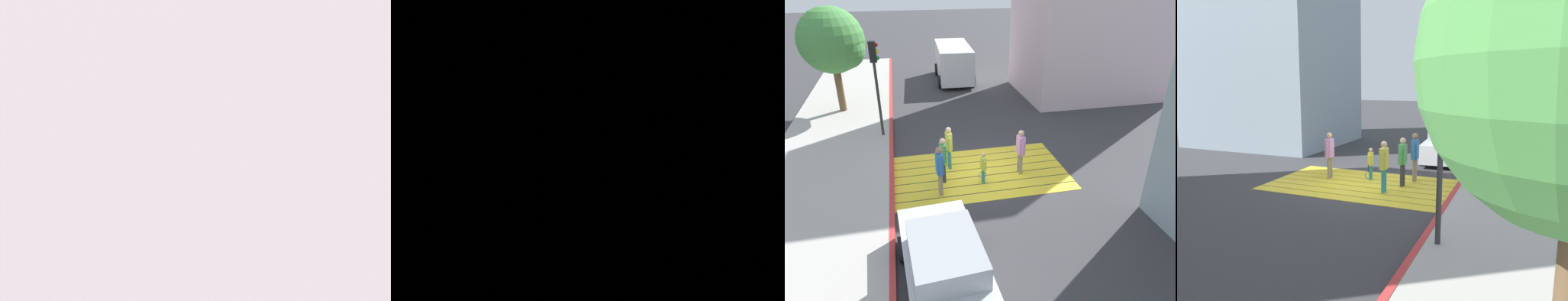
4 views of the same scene
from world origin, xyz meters
TOP-DOWN VIEW (x-y plane):
  - ground_plane at (0.00, 0.00)m, footprint 120.00×120.00m
  - crosswalk_stripes at (0.00, -0.00)m, footprint 6.40×3.80m
  - sidewalk_west at (-5.60, 0.00)m, footprint 4.80×40.00m
  - curb_painted at (-3.25, 0.00)m, footprint 0.16×40.00m
  - car_parked_near_curb at (-2.00, -5.28)m, footprint 2.18×4.40m
  - van_down_street at (0.99, 12.64)m, footprint 2.55×5.29m
  - traffic_light_corner at (-3.58, 4.10)m, footprint 0.39×0.28m
  - street_tree at (-5.60, 7.77)m, footprint 3.20×3.20m
  - pedestrian_adult_lead at (-1.61, -1.13)m, footprint 0.25×0.52m
  - pedestrian_adult_trailing at (-1.41, -0.34)m, footprint 0.22×0.50m
  - pedestrian_adult_side at (-1.07, 0.60)m, footprint 0.23×0.50m
  - pedestrian_teen_behind at (1.43, -0.35)m, footprint 0.25×0.51m
  - pedestrian_child_with_racket at (-0.06, -0.73)m, footprint 0.29×0.38m

SIDE VIEW (x-z plane):
  - ground_plane at x=0.00m, z-range 0.00..0.00m
  - crosswalk_stripes at x=0.00m, z-range 0.00..0.01m
  - sidewalk_west at x=-5.60m, z-range 0.00..0.12m
  - curb_painted at x=-3.25m, z-range 0.00..0.13m
  - pedestrian_child_with_racket at x=-0.06m, z-range 0.07..1.26m
  - car_parked_near_curb at x=-2.00m, z-range -0.05..1.52m
  - pedestrian_adult_side at x=-1.07m, z-range 0.14..1.84m
  - pedestrian_adult_trailing at x=-1.41m, z-range 0.14..1.84m
  - pedestrian_teen_behind at x=1.43m, z-range 0.14..1.88m
  - pedestrian_adult_lead at x=-1.61m, z-range 0.15..1.92m
  - van_down_street at x=0.99m, z-range 0.10..2.45m
  - traffic_light_corner at x=-3.58m, z-range 0.92..5.16m
  - street_tree at x=-5.60m, z-range 0.97..6.29m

